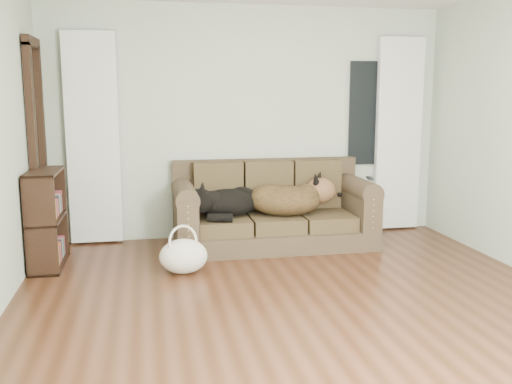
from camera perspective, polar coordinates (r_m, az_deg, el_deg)
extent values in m
plane|color=#3B1F10|center=(4.39, 5.12, -12.09)|extent=(5.00, 5.00, 0.00)
cube|color=#B2BFA6|center=(6.51, -0.83, 6.91)|extent=(4.50, 0.04, 2.60)
cube|color=white|center=(6.37, -16.00, 5.11)|extent=(0.55, 0.08, 2.25)
cube|color=white|center=(6.99, 14.04, 5.59)|extent=(0.55, 0.08, 2.25)
cube|color=black|center=(6.89, 11.28, 7.72)|extent=(0.50, 0.03, 1.20)
cube|color=black|center=(6.07, -20.96, 3.68)|extent=(0.07, 0.60, 2.10)
cube|color=#47382A|center=(6.14, 1.75, -1.27)|extent=(2.11, 0.91, 0.86)
ellipsoid|color=black|center=(6.02, -3.13, -1.23)|extent=(0.79, 0.63, 0.30)
ellipsoid|color=black|center=(6.12, 3.30, -0.94)|extent=(0.90, 0.72, 0.35)
cube|color=black|center=(6.26, 11.31, 1.35)|extent=(0.07, 0.17, 0.02)
ellipsoid|color=beige|center=(5.29, -7.27, -6.41)|extent=(0.49, 0.40, 0.32)
cube|color=black|center=(5.75, -20.21, -2.15)|extent=(0.31, 0.75, 0.92)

